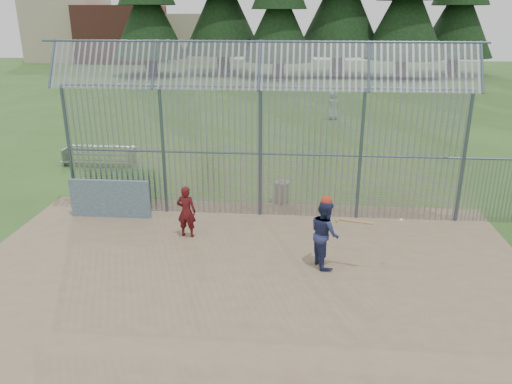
# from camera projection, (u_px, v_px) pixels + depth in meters

# --- Properties ---
(ground) EXTENTS (120.00, 120.00, 0.00)m
(ground) POSITION_uv_depth(u_px,v_px,m) (249.00, 268.00, 12.49)
(ground) COLOR #2D511E
(ground) RESTS_ON ground
(dirt_infield) EXTENTS (14.00, 10.00, 0.02)m
(dirt_infield) POSITION_uv_depth(u_px,v_px,m) (247.00, 277.00, 12.02)
(dirt_infield) COLOR #756047
(dirt_infield) RESTS_ON ground
(dugout_wall) EXTENTS (2.50, 0.12, 1.20)m
(dugout_wall) POSITION_uv_depth(u_px,v_px,m) (110.00, 199.00, 15.38)
(dugout_wall) COLOR #38566B
(dugout_wall) RESTS_ON dirt_infield
(batter) EXTENTS (0.90, 1.01, 1.72)m
(batter) POSITION_uv_depth(u_px,v_px,m) (325.00, 233.00, 12.31)
(batter) COLOR navy
(batter) RESTS_ON dirt_infield
(onlooker) EXTENTS (0.58, 0.40, 1.50)m
(onlooker) POSITION_uv_depth(u_px,v_px,m) (186.00, 212.00, 13.97)
(onlooker) COLOR maroon
(onlooker) RESTS_ON dirt_infield
(bg_kid_standing) EXTENTS (0.97, 0.79, 1.70)m
(bg_kid_standing) POSITION_uv_depth(u_px,v_px,m) (333.00, 106.00, 29.63)
(bg_kid_standing) COLOR gray
(bg_kid_standing) RESTS_ON ground
(batting_gear) EXTENTS (1.98, 0.43, 0.61)m
(batting_gear) POSITION_uv_depth(u_px,v_px,m) (333.00, 205.00, 12.02)
(batting_gear) COLOR red
(batting_gear) RESTS_ON ground
(trash_can) EXTENTS (0.56, 0.56, 0.82)m
(trash_can) POSITION_uv_depth(u_px,v_px,m) (281.00, 192.00, 16.65)
(trash_can) COLOR gray
(trash_can) RESTS_ON ground
(bleacher) EXTENTS (3.00, 0.95, 0.72)m
(bleacher) POSITION_uv_depth(u_px,v_px,m) (99.00, 155.00, 20.88)
(bleacher) COLOR gray
(bleacher) RESTS_ON ground
(backstop_fence) EXTENTS (20.09, 0.81, 5.30)m
(backstop_fence) POSITION_uv_depth(u_px,v_px,m) (321.00, 144.00, 14.77)
(backstop_fence) COLOR #47566B
(backstop_fence) RESTS_ON ground
(distant_buildings) EXTENTS (26.50, 10.50, 8.00)m
(distant_buildings) POSITION_uv_depth(u_px,v_px,m) (117.00, 33.00, 66.14)
(distant_buildings) COLOR brown
(distant_buildings) RESTS_ON ground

